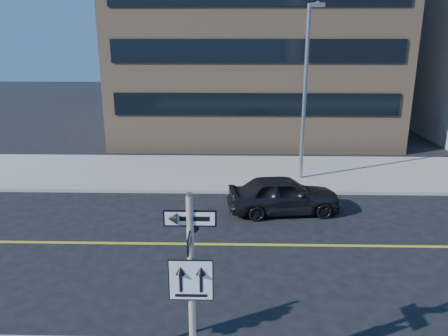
{
  "coord_description": "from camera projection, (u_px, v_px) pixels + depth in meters",
  "views": [
    {
      "loc": [
        0.75,
        -9.4,
        6.72
      ],
      "look_at": [
        0.43,
        4.0,
        2.71
      ],
      "focal_mm": 35.0,
      "sensor_mm": 36.0,
      "label": 1
    }
  ],
  "objects": [
    {
      "name": "ground",
      "position": [
        203.0,
        317.0,
        10.95
      ],
      "size": [
        120.0,
        120.0,
        0.0
      ],
      "primitive_type": "plane",
      "color": "black",
      "rests_on": "ground"
    },
    {
      "name": "sign_pole",
      "position": [
        191.0,
        286.0,
        7.84
      ],
      "size": [
        0.92,
        0.92,
        4.06
      ],
      "color": "white",
      "rests_on": "near_sidewalk"
    },
    {
      "name": "parked_car_a",
      "position": [
        284.0,
        195.0,
        17.27
      ],
      "size": [
        2.29,
        4.59,
        1.5
      ],
      "primitive_type": "imported",
      "rotation": [
        0.0,
        0.0,
        1.69
      ],
      "color": "black",
      "rests_on": "ground"
    },
    {
      "name": "streetlight_a",
      "position": [
        306.0,
        83.0,
        19.79
      ],
      "size": [
        0.55,
        2.25,
        8.0
      ],
      "color": "gray",
      "rests_on": "far_sidewalk"
    },
    {
      "name": "building_brick",
      "position": [
        252.0,
        5.0,
        32.25
      ],
      "size": [
        18.0,
        18.0,
        18.0
      ],
      "primitive_type": "cube",
      "color": "tan",
      "rests_on": "ground"
    }
  ]
}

